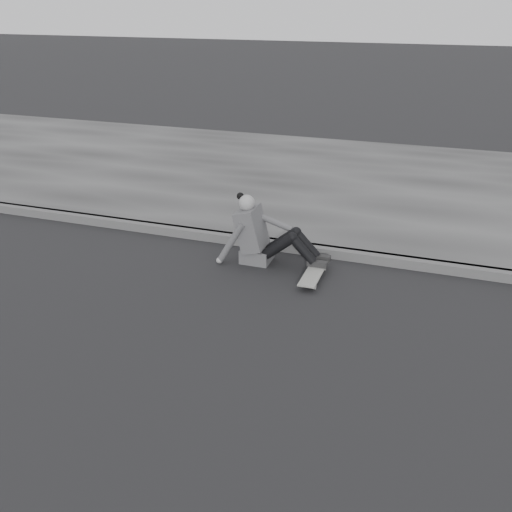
% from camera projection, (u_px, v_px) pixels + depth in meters
% --- Properties ---
extents(ground, '(80.00, 80.00, 0.00)m').
position_uv_depth(ground, '(317.00, 379.00, 4.99)').
color(ground, black).
rests_on(ground, ground).
extents(curb, '(24.00, 0.16, 0.12)m').
position_uv_depth(curb, '(365.00, 257.00, 7.18)').
color(curb, '#4F4F4F').
rests_on(curb, ground).
extents(sidewalk, '(24.00, 6.00, 0.12)m').
position_uv_depth(sidewalk, '(393.00, 188.00, 9.78)').
color(sidewalk, '#3E3E3E').
rests_on(sidewalk, ground).
extents(skateboard, '(0.20, 0.78, 0.09)m').
position_uv_depth(skateboard, '(314.00, 273.00, 6.73)').
color(skateboard, '#999994').
rests_on(skateboard, ground).
extents(seated_woman, '(1.38, 0.46, 0.88)m').
position_uv_depth(seated_woman, '(262.00, 235.00, 7.04)').
color(seated_woman, '#4C4C4F').
rests_on(seated_woman, ground).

